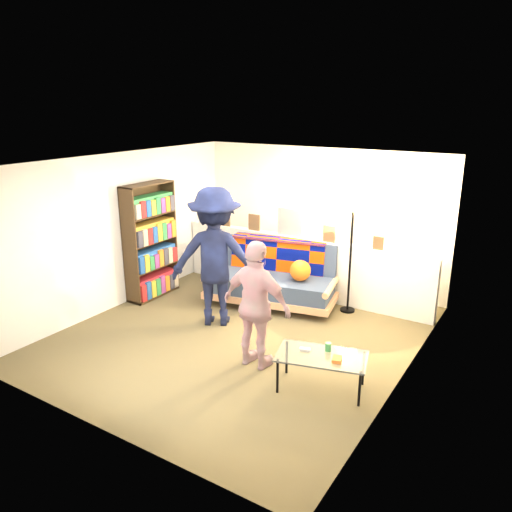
# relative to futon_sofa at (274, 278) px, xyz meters

# --- Properties ---
(ground) EXTENTS (5.00, 5.00, 0.00)m
(ground) POSITION_rel_futon_sofa_xyz_m (0.20, -1.26, -0.41)
(ground) COLOR brown
(ground) RESTS_ON ground
(room_shell) EXTENTS (4.60, 5.05, 2.45)m
(room_shell) POSITION_rel_futon_sofa_xyz_m (0.20, -0.79, 1.26)
(room_shell) COLOR silver
(room_shell) RESTS_ON ground
(half_wall_ledge) EXTENTS (4.45, 0.15, 1.00)m
(half_wall_ledge) POSITION_rel_futon_sofa_xyz_m (0.20, 0.54, 0.09)
(half_wall_ledge) COLOR silver
(half_wall_ledge) RESTS_ON ground
(ledge_decor) EXTENTS (2.97, 0.02, 0.45)m
(ledge_decor) POSITION_rel_futon_sofa_xyz_m (-0.02, 0.52, 0.76)
(ledge_decor) COLOR brown
(ledge_decor) RESTS_ON half_wall_ledge
(futon_sofa) EXTENTS (2.21, 1.36, 0.88)m
(futon_sofa) POSITION_rel_futon_sofa_xyz_m (0.00, 0.00, 0.00)
(futon_sofa) COLOR tan
(futon_sofa) RESTS_ON ground
(bookshelf) EXTENTS (0.32, 0.95, 1.89)m
(bookshelf) POSITION_rel_futon_sofa_xyz_m (-1.88, -0.80, 0.47)
(bookshelf) COLOR #301F10
(bookshelf) RESTS_ON ground
(coffee_table) EXTENTS (1.11, 0.80, 0.52)m
(coffee_table) POSITION_rel_futon_sofa_xyz_m (1.74, -1.92, -0.02)
(coffee_table) COLOR black
(coffee_table) RESTS_ON ground
(floor_lamp) EXTENTS (0.39, 0.33, 1.67)m
(floor_lamp) POSITION_rel_futon_sofa_xyz_m (1.15, 0.34, 0.77)
(floor_lamp) COLOR black
(floor_lamp) RESTS_ON ground
(person_left) EXTENTS (1.50, 1.27, 2.01)m
(person_left) POSITION_rel_futon_sofa_xyz_m (-0.34, -1.09, 0.59)
(person_left) COLOR black
(person_left) RESTS_ON ground
(person_right) EXTENTS (0.96, 0.44, 1.60)m
(person_right) POSITION_rel_futon_sofa_xyz_m (0.84, -1.86, 0.39)
(person_right) COLOR pink
(person_right) RESTS_ON ground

